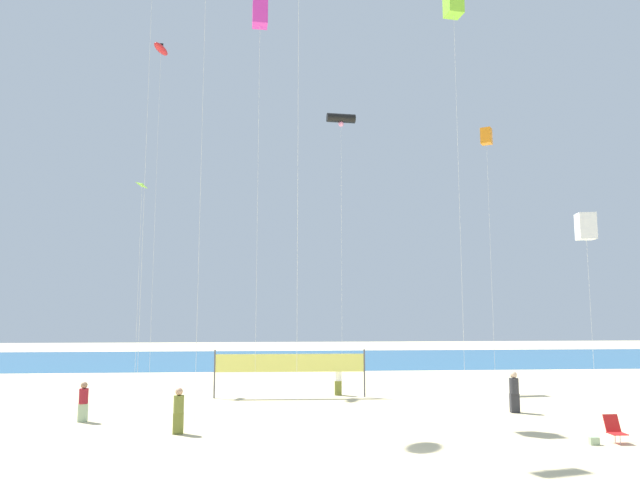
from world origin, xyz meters
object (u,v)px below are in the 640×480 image
beachgoer_maroon_shirt (83,400)px  kite_orange_box (486,137)px  beachgoer_olive_shirt (179,409)px  kite_black_tube (341,119)px  volleyball_net (290,365)px  kite_magenta_box (260,15)px  kite_white_box (586,227)px  beachgoer_charcoal_shirt (514,390)px  beachgoer_white_shirt (338,378)px  beach_handbag (594,441)px  kite_red_inflatable (161,50)px  kite_lime_diamond (143,188)px  kite_lime_box (453,4)px  folding_beach_chair (614,428)px

beachgoer_maroon_shirt → kite_orange_box: (20.00, 8.11, 13.81)m
kite_orange_box → beachgoer_olive_shirt: bearing=-146.2°
kite_black_tube → beachgoer_olive_shirt: bearing=-118.3°
volleyball_net → kite_magenta_box: (-1.68, -1.93, 17.76)m
kite_black_tube → kite_white_box: bearing=-33.5°
kite_magenta_box → kite_orange_box: kite_magenta_box is taller
beachgoer_charcoal_shirt → beachgoer_white_shirt: 9.00m
beachgoer_charcoal_shirt → kite_magenta_box: size_ratio=0.09×
volleyball_net → kite_magenta_box: 17.95m
volleyball_net → kite_white_box: 16.63m
beachgoer_white_shirt → kite_white_box: bearing=-3.8°
beachgoer_olive_shirt → kite_orange_box: 23.49m
beach_handbag → kite_red_inflatable: 33.32m
beachgoer_olive_shirt → beach_handbag: size_ratio=5.21×
kite_orange_box → kite_black_tube: bearing=158.9°
kite_lime_diamond → kite_red_inflatable: (0.15, 2.85, 9.93)m
kite_magenta_box → beachgoer_maroon_shirt: bearing=-151.3°
beachgoer_maroon_shirt → beachgoer_charcoal_shirt: bearing=-127.6°
beachgoer_white_shirt → volleyball_net: 2.72m
kite_lime_diamond → beachgoer_maroon_shirt: bearing=-87.7°
beachgoer_maroon_shirt → kite_red_inflatable: size_ratio=0.07×
kite_red_inflatable → kite_magenta_box: 11.46m
kite_lime_box → kite_white_box: kite_lime_box is taller
kite_lime_box → kite_black_tube: 10.95m
volleyball_net → kite_lime_diamond: size_ratio=0.64×
beachgoer_charcoal_shirt → kite_white_box: (5.28, 2.86, 7.69)m
kite_black_tube → beachgoer_charcoal_shirt: bearing=-58.9°
folding_beach_chair → beach_handbag: 1.01m
volleyball_net → kite_black_tube: 16.44m
beachgoer_charcoal_shirt → kite_lime_diamond: bearing=-98.3°
volleyball_net → kite_orange_box: bearing=12.3°
beachgoer_maroon_shirt → folding_beach_chair: bearing=-144.1°
volleyball_net → kite_red_inflatable: bearing=141.0°
beach_handbag → kite_lime_box: 20.43m
beachgoer_charcoal_shirt → kite_white_box: bearing=136.0°
beachgoer_maroon_shirt → beachgoer_olive_shirt: beachgoer_olive_shirt is taller
volleyball_net → kite_white_box: kite_white_box is taller
beachgoer_white_shirt → kite_white_box: size_ratio=0.17×
beachgoer_charcoal_shirt → beachgoer_olive_shirt: (-13.83, -3.24, -0.07)m
beach_handbag → kite_white_box: kite_white_box is taller
kite_red_inflatable → beachgoer_white_shirt: bearing=-29.6°
volleyball_net → kite_lime_box: size_ratio=0.39×
kite_lime_box → kite_magenta_box: bearing=168.5°
beachgoer_olive_shirt → volleyball_net: size_ratio=0.21×
beachgoer_charcoal_shirt → kite_lime_box: (-1.87, 0.94, 18.34)m
beachgoer_white_shirt → folding_beach_chair: (8.27, -11.01, -0.40)m
beachgoer_white_shirt → kite_red_inflatable: (-11.12, 6.31, 20.66)m
volleyball_net → beach_handbag: volleyball_net is taller
beachgoer_white_shirt → kite_magenta_box: (-4.20, -2.58, 18.53)m
kite_magenta_box → volleyball_net: bearing=48.9°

